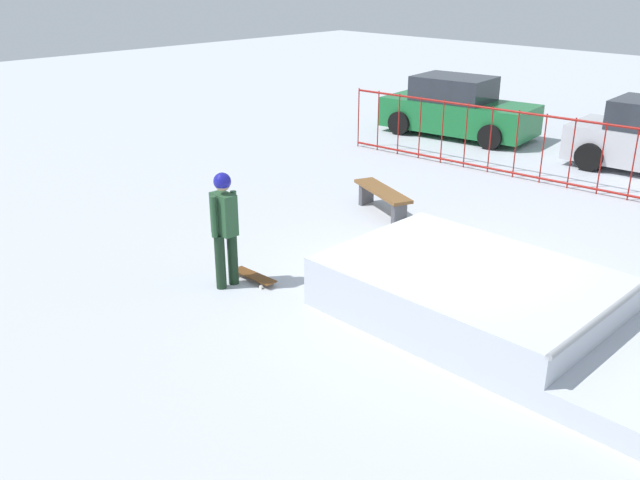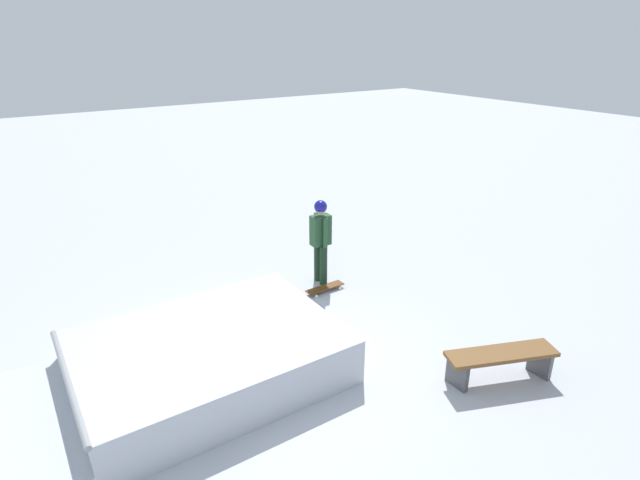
{
  "view_description": "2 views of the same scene",
  "coord_description": "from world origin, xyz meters",
  "px_view_note": "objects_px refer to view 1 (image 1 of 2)",
  "views": [
    {
      "loc": [
        5.09,
        -7.71,
        4.4
      ],
      "look_at": [
        -1.01,
        -1.52,
        0.9
      ],
      "focal_mm": 38.5,
      "sensor_mm": 36.0,
      "label": 1
    },
    {
      "loc": [
        2.79,
        5.43,
        4.66
      ],
      "look_at": [
        -2.16,
        -2.0,
        1.0
      ],
      "focal_mm": 28.42,
      "sensor_mm": 36.0,
      "label": 2
    }
  ],
  "objects_px": {
    "skate_ramp": "(500,307)",
    "park_bench": "(382,196)",
    "skateboard": "(254,276)",
    "parked_car_green": "(457,109)",
    "skater": "(224,221)"
  },
  "relations": [
    {
      "from": "skate_ramp",
      "to": "skater",
      "type": "xyz_separation_m",
      "value": [
        -3.51,
        -1.66,
        0.69
      ]
    },
    {
      "from": "skate_ramp",
      "to": "skater",
      "type": "height_order",
      "value": "skater"
    },
    {
      "from": "skate_ramp",
      "to": "skateboard",
      "type": "bearing_deg",
      "value": -158.57
    },
    {
      "from": "skateboard",
      "to": "parked_car_green",
      "type": "bearing_deg",
      "value": 106.38
    },
    {
      "from": "skater",
      "to": "parked_car_green",
      "type": "distance_m",
      "value": 10.85
    },
    {
      "from": "park_bench",
      "to": "parked_car_green",
      "type": "height_order",
      "value": "parked_car_green"
    },
    {
      "from": "skateboard",
      "to": "parked_car_green",
      "type": "relative_size",
      "value": 0.19
    },
    {
      "from": "parked_car_green",
      "to": "park_bench",
      "type": "bearing_deg",
      "value": -74.33
    },
    {
      "from": "skater",
      "to": "skateboard",
      "type": "xyz_separation_m",
      "value": [
        0.15,
        0.38,
        -0.93
      ]
    },
    {
      "from": "skate_ramp",
      "to": "park_bench",
      "type": "height_order",
      "value": "skate_ramp"
    },
    {
      "from": "skate_ramp",
      "to": "skater",
      "type": "relative_size",
      "value": 3.14
    },
    {
      "from": "skateboard",
      "to": "parked_car_green",
      "type": "distance_m",
      "value": 10.55
    },
    {
      "from": "skate_ramp",
      "to": "parked_car_green",
      "type": "height_order",
      "value": "parked_car_green"
    },
    {
      "from": "skater",
      "to": "park_bench",
      "type": "height_order",
      "value": "skater"
    },
    {
      "from": "park_bench",
      "to": "skateboard",
      "type": "bearing_deg",
      "value": -81.35
    }
  ]
}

